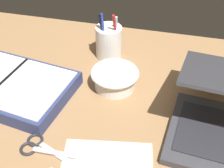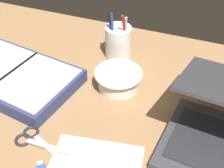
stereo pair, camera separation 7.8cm
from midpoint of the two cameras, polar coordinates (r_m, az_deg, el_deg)
desk_top at (r=77.37cm, az=-5.32°, el=-8.82°), size 140.00×100.00×2.00cm
bowl at (r=86.22cm, az=-2.36°, el=1.02°), size 13.43×13.43×5.24cm
pen_cup at (r=97.19cm, az=-2.89°, el=7.65°), size 8.11×8.11×15.79cm
planner at (r=91.19cm, az=-20.96°, el=-0.27°), size 37.92×27.22×4.24cm
scissors at (r=75.28cm, az=-16.36°, el=-11.09°), size 13.92×7.06×0.80cm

